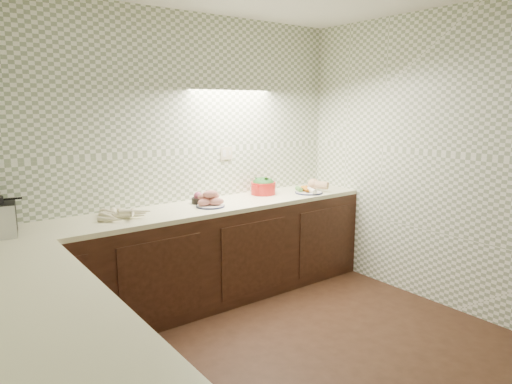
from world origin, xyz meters
TOP-DOWN VIEW (x-y plane):
  - room at (0.00, 0.00)m, footprint 3.60×3.60m
  - counter at (-0.68, 0.68)m, footprint 3.60×3.60m
  - parsnip_pile at (-0.60, 1.52)m, footprint 0.48×0.42m
  - sweet_potato_plate at (0.15, 1.44)m, footprint 0.26×0.25m
  - onion_bowl at (0.14, 1.62)m, footprint 0.14×0.14m
  - dutch_oven at (0.87, 1.61)m, footprint 0.32×0.32m
  - veg_plate at (1.33, 1.41)m, footprint 0.36×0.35m

SIDE VIEW (x-z plane):
  - counter at x=-0.68m, z-range 0.00..0.90m
  - parsnip_pile at x=-0.60m, z-range 0.89..0.97m
  - onion_bowl at x=0.14m, z-range 0.89..1.00m
  - veg_plate at x=1.33m, z-range 0.88..1.01m
  - sweet_potato_plate at x=0.15m, z-range 0.88..1.03m
  - dutch_oven at x=0.87m, z-range 0.90..1.07m
  - room at x=0.00m, z-range 0.33..2.93m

